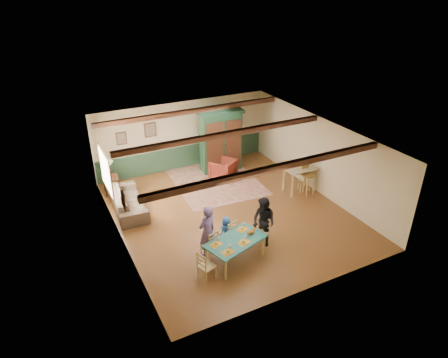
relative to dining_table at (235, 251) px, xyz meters
name	(u,v)px	position (x,y,z in m)	size (l,w,h in m)	color
floor	(230,213)	(1.00, 2.23, -0.34)	(8.00, 8.00, 0.00)	brown
wall_back	(183,135)	(1.00, 6.23, 1.01)	(7.00, 0.02, 2.70)	beige
wall_left	(118,202)	(-2.50, 2.23, 1.01)	(0.02, 8.00, 2.70)	beige
wall_right	(320,156)	(4.50, 2.23, 1.01)	(0.02, 8.00, 2.70)	beige
ceiling	(231,136)	(1.00, 2.23, 2.36)	(7.00, 8.00, 0.02)	white
wainscot_back	(184,156)	(1.00, 6.21, 0.11)	(6.95, 0.03, 0.90)	#1E3825
ceiling_beam_front	(273,168)	(1.00, -0.07, 2.27)	(6.95, 0.16, 0.16)	black
ceiling_beam_mid	(225,134)	(1.00, 2.63, 2.27)	(6.95, 0.16, 0.16)	black
ceiling_beam_back	(192,111)	(1.00, 5.23, 2.27)	(6.95, 0.16, 0.16)	black
window_left	(105,171)	(-2.47, 3.93, 1.21)	(0.06, 1.60, 1.30)	white
picture_left_wall	(123,199)	(-2.47, 1.63, 1.41)	(0.04, 0.42, 0.52)	gray
picture_back_a	(150,130)	(-0.30, 6.20, 1.46)	(0.45, 0.04, 0.55)	gray
picture_back_b	(121,139)	(-1.40, 6.20, 1.31)	(0.38, 0.04, 0.48)	gray
dining_table	(235,251)	(0.00, 0.00, 0.00)	(1.62, 0.90, 0.68)	#20655F
dining_chair_far_left	(209,243)	(-0.54, 0.51, 0.09)	(0.38, 0.40, 0.86)	tan
dining_chair_far_right	(228,233)	(0.15, 0.73, 0.09)	(0.38, 0.40, 0.86)	tan
dining_chair_end_left	(207,265)	(-0.99, -0.31, 0.09)	(0.38, 0.40, 0.86)	tan
dining_chair_end_right	(261,233)	(0.99, 0.31, 0.09)	(0.38, 0.40, 0.86)	tan
person_man	(207,231)	(-0.56, 0.58, 0.44)	(0.57, 0.37, 1.55)	slate
person_woman	(264,222)	(1.08, 0.33, 0.41)	(0.72, 0.56, 1.49)	black
person_child	(226,231)	(0.13, 0.80, 0.11)	(0.44, 0.29, 0.91)	#285AA3
cat	(251,232)	(0.50, 0.06, 0.42)	(0.32, 0.13, 0.16)	#C16622
place_setting_near_left	(228,251)	(-0.41, -0.36, 0.39)	(0.36, 0.27, 0.11)	orange
place_setting_near_center	(244,241)	(0.15, -0.19, 0.39)	(0.36, 0.27, 0.11)	orange
place_setting_far_left	(216,243)	(-0.54, 0.07, 0.39)	(0.36, 0.27, 0.11)	orange
place_setting_far_right	(242,228)	(0.41, 0.36, 0.39)	(0.36, 0.27, 0.11)	orange
area_rug	(216,181)	(1.55, 4.46, -0.33)	(2.98, 3.54, 0.01)	#C0AA8B
armoire	(221,141)	(2.21, 5.34, 0.88)	(1.72, 0.69, 2.43)	#14321F
armchair	(223,169)	(1.93, 4.58, 0.05)	(0.82, 0.85, 0.77)	#46120E
sofa	(128,201)	(-1.89, 3.93, 0.00)	(2.31, 0.90, 0.68)	#423529
end_table	(111,185)	(-2.12, 5.33, -0.01)	(0.53, 0.53, 0.65)	black
table_lamp	(109,169)	(-2.12, 5.33, 0.61)	(0.33, 0.33, 0.59)	#D0C086
counter_table	(299,180)	(3.90, 2.45, 0.13)	(1.12, 0.65, 0.93)	#C1B996
bar_stool_left	(308,179)	(4.03, 2.16, 0.27)	(0.43, 0.47, 1.21)	#A27C3F
bar_stool_right	(305,177)	(4.13, 2.45, 0.19)	(0.37, 0.41, 1.05)	#A27C3F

